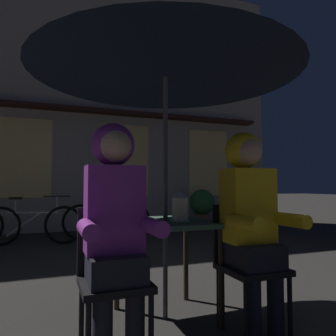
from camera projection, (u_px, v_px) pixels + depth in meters
The scene contains 12 objects.
ground_plane at pixel (165, 318), 2.44m from camera, with size 60.00×60.00×0.00m, color #2D2B28.
cafe_table at pixel (165, 234), 2.47m from camera, with size 0.72×0.72×0.74m.
patio_umbrella at pixel (165, 54), 2.55m from camera, with size 2.10×2.10×2.31m.
lantern at pixel (180, 205), 2.41m from camera, with size 0.11×0.11×0.23m.
chair_left at pixel (113, 271), 1.95m from camera, with size 0.40×0.40×0.87m.
chair_right at pixel (246, 258), 2.29m from camera, with size 0.40×0.40×0.87m.
person_left_hooded at pixel (115, 213), 1.92m from camera, with size 0.45×0.56×1.40m.
person_right_hooded at pixel (250, 209), 2.26m from camera, with size 0.45×0.56×1.40m.
shopfront_building at pixel (78, 97), 7.57m from camera, with size 10.00×0.93×6.20m.
bicycle_second at pixel (32, 224), 5.47m from camera, with size 1.66×0.35×0.84m.
bicycle_third at pixel (107, 220), 6.16m from camera, with size 1.68×0.18×0.84m.
potted_plant at pixel (202, 205), 7.62m from camera, with size 0.60×0.60×0.92m.
Camera 1 is at (-0.87, -2.34, 1.01)m, focal length 34.31 mm.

